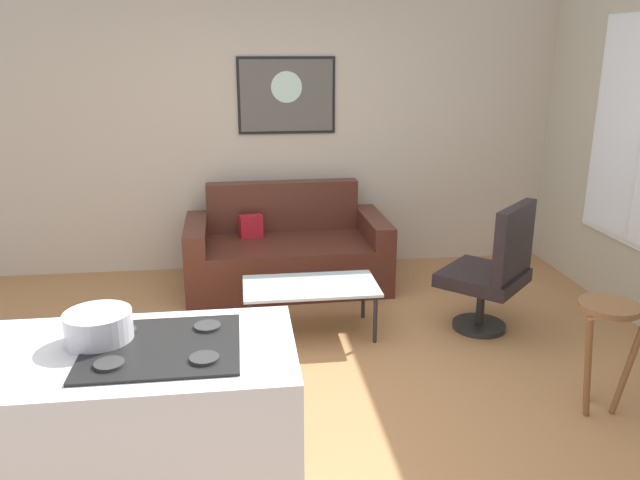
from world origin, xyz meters
name	(u,v)px	position (x,y,z in m)	size (l,w,h in m)	color
ground	(310,395)	(0.00, 0.00, -0.02)	(6.40, 6.40, 0.04)	#A26F42
back_wall	(279,120)	(0.00, 2.42, 1.40)	(6.40, 0.05, 2.80)	#B8A996
couch	(286,254)	(0.01, 1.86, 0.29)	(1.75, 0.93, 0.87)	#482118
coffee_table	(310,289)	(0.10, 0.84, 0.35)	(0.98, 0.52, 0.38)	silver
armchair	(494,270)	(1.43, 0.69, 0.49)	(0.78, 0.78, 0.99)	black
bar_stool	(606,328)	(1.64, -0.41, 0.52)	(0.38, 0.38, 0.67)	brown
kitchen_counter	(97,455)	(-0.99, -1.14, 0.46)	(1.62, 0.70, 0.94)	white
mixing_bowl	(99,327)	(-0.95, -1.05, 0.98)	(0.26, 0.26, 0.13)	silver
wall_painting	(287,95)	(0.07, 2.38, 1.62)	(0.89, 0.03, 0.68)	black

